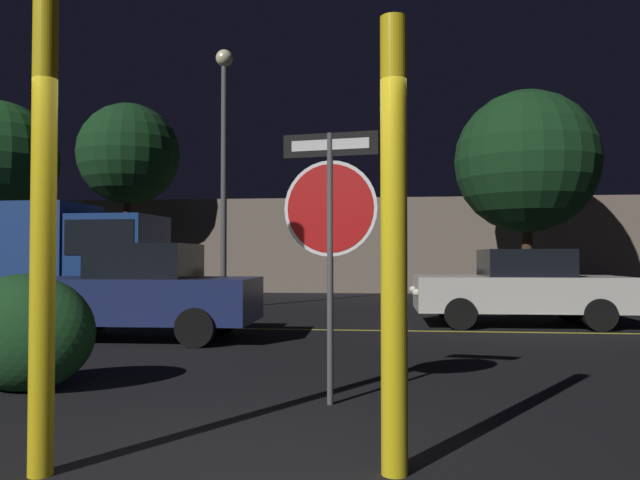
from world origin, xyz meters
The scene contains 12 objects.
road_center_stripe centered at (0.00, 7.91, 0.00)m, with size 39.51×0.12×0.01m, color gold.
stop_sign centered at (0.53, 2.08, 1.80)m, with size 0.90×0.18×2.53m.
yellow_pole_left centered at (-1.10, 0.02, 1.69)m, with size 0.16×0.16×3.37m, color yellow.
yellow_pole_right centered at (1.10, 0.28, 1.45)m, with size 0.17×0.17×2.90m, color yellow.
hedge_bush_1 centered at (-2.63, 2.31, 0.60)m, with size 1.48×0.91×1.19m, color #19421E.
passing_car_2 centered at (-3.01, 6.27, 0.77)m, with size 3.98×1.95×1.58m.
passing_car_3 centered at (3.68, 9.11, 0.75)m, with size 4.19×2.05×1.51m.
delivery_truck centered at (-8.04, 12.98, 1.58)m, with size 5.72×2.71×2.86m.
street_lamp centered at (-3.24, 12.36, 4.47)m, with size 0.46×0.46×6.88m.
tree_0 centered at (5.35, 16.10, 4.30)m, with size 4.40×4.40×6.51m.
tree_1 centered at (-8.43, 18.31, 5.14)m, with size 3.71×3.71×7.02m.
building_backdrop centered at (-2.00, 21.77, 1.80)m, with size 24.50×4.23×3.59m, color #7A6B5B.
Camera 1 is at (1.06, -3.70, 1.37)m, focal length 35.00 mm.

